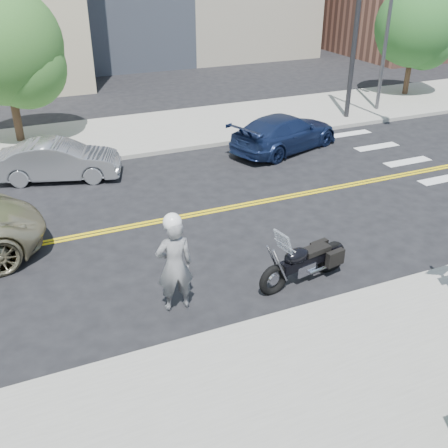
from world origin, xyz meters
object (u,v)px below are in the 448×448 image
parked_car_silver (59,160)px  parked_car_blue (285,133)px  motorcyclist (174,263)px  motorcycle (305,253)px

parked_car_silver → parked_car_blue: 7.96m
parked_car_silver → parked_car_blue: (7.95, -0.42, 0.03)m
motorcyclist → motorcycle: size_ratio=0.93×
motorcycle → parked_car_blue: motorcycle is taller
motorcyclist → parked_car_blue: 10.15m
motorcyclist → motorcycle: 2.95m
motorcyclist → parked_car_silver: bearing=-77.9°
motorcyclist → motorcycle: (2.92, -0.17, -0.37)m
motorcyclist → motorcycle: bearing=-179.8°
motorcyclist → parked_car_silver: size_ratio=0.57×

